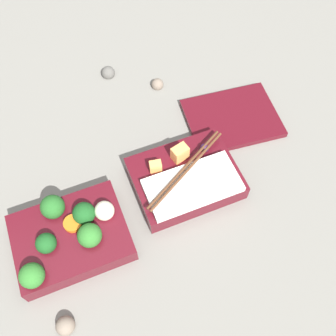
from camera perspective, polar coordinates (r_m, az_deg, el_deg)
ground_plane at (r=0.71m, az=-4.09°, el=-6.07°), size 3.00×3.00×0.00m
bento_tray_vegetable at (r=0.68m, az=-14.01°, el=-9.55°), size 0.19×0.14×0.07m
bento_tray_rice at (r=0.71m, az=2.62°, el=-1.54°), size 0.19×0.14×0.07m
bento_lid at (r=0.82m, az=9.27°, el=7.16°), size 0.20×0.16×0.01m
pebble_0 at (r=0.66m, az=-14.66°, el=-21.26°), size 0.03×0.03×0.03m
pebble_1 at (r=0.87m, az=-1.55°, el=12.04°), size 0.03×0.03×0.03m
pebble_2 at (r=0.90m, az=-8.68°, el=13.50°), size 0.03×0.03×0.03m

